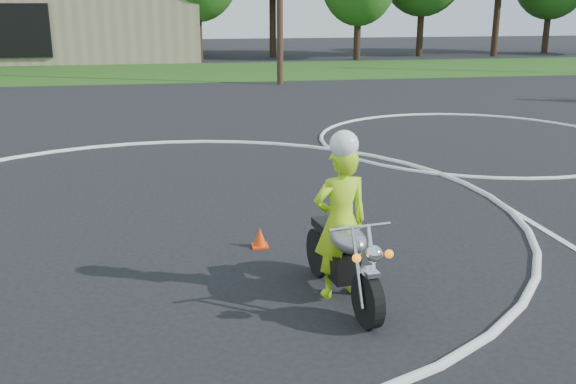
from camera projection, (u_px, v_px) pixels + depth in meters
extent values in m
plane|color=black|center=(163.00, 289.00, 8.15)|extent=(120.00, 120.00, 0.00)
cube|color=#1E4714|center=(168.00, 72.00, 33.64)|extent=(120.00, 10.00, 0.02)
torus|color=silver|center=(165.00, 215.00, 10.98)|extent=(12.12, 12.12, 0.12)
torus|color=silver|center=(471.00, 140.00, 17.05)|extent=(8.10, 8.10, 0.10)
cylinder|color=black|center=(368.00, 300.00, 7.13)|extent=(0.22, 0.66, 0.64)
cylinder|color=black|center=(319.00, 252.00, 8.50)|extent=(0.22, 0.66, 0.64)
cube|color=black|center=(340.00, 264.00, 7.84)|extent=(0.38, 0.63, 0.32)
ellipsoid|color=#A5A4A9|center=(348.00, 239.00, 7.53)|extent=(0.48, 0.74, 0.30)
cube|color=black|center=(330.00, 228.00, 8.03)|extent=(0.37, 0.68, 0.11)
cylinder|color=silver|center=(358.00, 267.00, 7.08)|extent=(0.10, 0.39, 0.86)
cylinder|color=white|center=(374.00, 265.00, 7.14)|extent=(0.10, 0.39, 0.86)
cube|color=white|center=(370.00, 272.00, 7.02)|extent=(0.18, 0.26, 0.05)
cylinder|color=white|center=(360.00, 227.00, 7.16)|extent=(0.75, 0.15, 0.04)
sphere|color=white|center=(374.00, 254.00, 6.87)|extent=(0.19, 0.19, 0.19)
sphere|color=orange|center=(357.00, 258.00, 6.84)|extent=(0.10, 0.10, 0.10)
sphere|color=orange|center=(389.00, 254.00, 6.96)|extent=(0.10, 0.10, 0.10)
cylinder|color=white|center=(339.00, 258.00, 8.31)|extent=(0.21, 0.86, 0.09)
imported|color=#B0EA18|center=(340.00, 223.00, 7.73)|extent=(0.75, 0.55, 1.90)
sphere|color=white|center=(344.00, 145.00, 7.41)|extent=(0.34, 0.34, 0.34)
cone|color=#F13E0C|center=(260.00, 237.00, 9.53)|extent=(0.22, 0.22, 0.30)
cube|color=#F13E0C|center=(260.00, 246.00, 9.57)|extent=(0.24, 0.24, 0.03)
cube|color=black|center=(23.00, 31.00, 36.36)|extent=(3.00, 0.16, 3.00)
cylinder|color=#382619|center=(199.00, 34.00, 40.13)|extent=(0.44, 0.44, 3.24)
cylinder|color=#382619|center=(273.00, 27.00, 42.76)|extent=(0.44, 0.44, 3.96)
cylinder|color=#382619|center=(357.00, 37.00, 40.92)|extent=(0.44, 0.44, 2.88)
cylinder|color=#382619|center=(420.00, 29.00, 43.55)|extent=(0.44, 0.44, 3.60)
cylinder|color=#382619|center=(496.00, 24.00, 43.35)|extent=(0.44, 0.44, 4.32)
cylinder|color=#382619|center=(546.00, 30.00, 46.23)|extent=(0.44, 0.44, 3.24)
cylinder|color=#382619|center=(134.00, 37.00, 40.45)|extent=(0.44, 0.44, 2.88)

